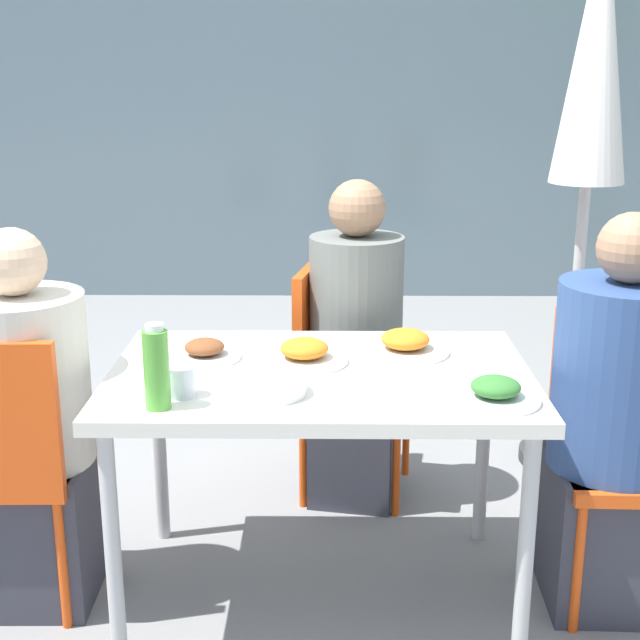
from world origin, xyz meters
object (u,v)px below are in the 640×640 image
Objects in this scene: person_left at (28,434)px; bottle at (156,368)px; drinking_cup at (181,381)px; person_right at (615,430)px; closed_umbrella at (593,88)px; chair_right at (623,434)px; person_far at (356,354)px; chair_far at (336,363)px; salad_bowl at (271,386)px; chair_left at (3,453)px.

person_left is 5.09× the size of bottle.
bottle reaches higher than drinking_cup.
person_right is 1.36m from closed_umbrella.
person_far reaches higher than chair_right.
chair_far is 3.88× the size of bottle.
person_left is at bearing 166.05° from salad_bowl.
closed_umbrella is 9.52× the size of bottle.
closed_umbrella is (0.87, 0.31, 0.92)m from person_far.
closed_umbrella is at bearing 115.44° from chair_far.
person_right is at bearing 58.16° from person_far.
chair_left is 0.41× the size of closed_umbrella.
person_far is (1.02, 0.74, 0.06)m from chair_left.
person_right is (-0.05, -0.08, 0.04)m from chair_right.
closed_umbrella reaches higher than chair_far.
salad_bowl is at bearing 15.11° from chair_right.
person_right is 1.32m from bottle.
closed_umbrella reaches higher than person_left.
chair_left is 4.61× the size of salad_bowl.
drinking_cup is at bearing -175.76° from salad_bowl.
chair_far is at bearing -121.92° from person_far.
drinking_cup is at bearing -13.10° from chair_left.
closed_umbrella reaches higher than chair_right.
chair_left is 1.75m from person_right.
chair_left is 0.10m from person_left.
closed_umbrella is at bearing 45.82° from salad_bowl.
chair_right is 1.00× the size of chair_far.
chair_far is 4.61× the size of salad_bowl.
person_left is at bearing -45.18° from person_far.
closed_umbrella is at bearing 41.83° from bottle.
person_far is at bearing 58.08° from chair_far.
person_left is 1.31× the size of chair_far.
chair_far is 0.41× the size of closed_umbrella.
chair_right and chair_far have the same top height.
person_left is at bearing 3.79° from chair_right.
closed_umbrella reaches higher than salad_bowl.
salad_bowl is (-0.98, -0.17, 0.19)m from person_right.
bottle is (0.49, -0.20, 0.32)m from chair_left.
person_left is 1.17m from person_far.
chair_right is (1.75, 0.07, -0.02)m from person_left.
person_right reaches higher than salad_bowl.
chair_far is 1.04m from drinking_cup.
salad_bowl is (0.24, 0.02, -0.02)m from drinking_cup.
bottle reaches higher than chair_right.
bottle is at bearing -33.34° from person_left.
chair_right is 1.09m from salad_bowl.
chair_left reaches higher than salad_bowl.
person_right is at bearing 12.18° from bottle.
chair_left is 0.76× the size of person_left.
chair_far is 0.11m from person_far.
person_far reaches higher than drinking_cup.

